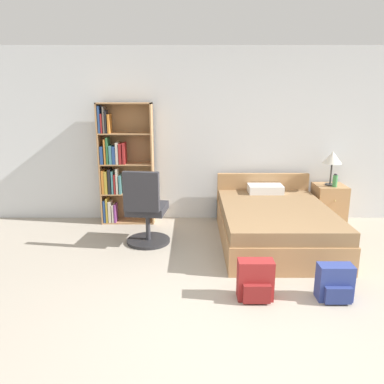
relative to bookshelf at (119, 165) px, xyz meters
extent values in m
plane|color=#A39989|center=(1.59, -3.01, -0.89)|extent=(14.00, 14.00, 0.00)
cube|color=silver|center=(1.59, 0.22, 0.41)|extent=(9.00, 0.06, 2.60)
cube|color=#AD7F51|center=(-0.28, -0.01, 0.02)|extent=(0.02, 0.28, 1.80)
cube|color=#AD7F51|center=(0.49, -0.01, 0.02)|extent=(0.02, 0.28, 1.80)
cube|color=#936C45|center=(0.11, 0.12, 0.02)|extent=(0.79, 0.01, 1.80)
cube|color=#AD7F51|center=(0.11, -0.01, -0.88)|extent=(0.75, 0.26, 0.02)
cube|color=navy|center=(-0.24, -0.03, -0.69)|extent=(0.03, 0.22, 0.34)
cube|color=gold|center=(-0.21, -0.04, -0.68)|extent=(0.03, 0.19, 0.38)
cube|color=beige|center=(-0.17, -0.05, -0.70)|extent=(0.04, 0.17, 0.33)
cube|color=beige|center=(-0.12, -0.04, -0.73)|extent=(0.03, 0.19, 0.27)
cube|color=#7A387F|center=(-0.09, -0.04, -0.73)|extent=(0.03, 0.19, 0.28)
cube|color=#AD7F51|center=(0.11, -0.01, -0.42)|extent=(0.75, 0.26, 0.02)
cube|color=orange|center=(-0.24, -0.05, -0.24)|extent=(0.04, 0.17, 0.35)
cube|color=gold|center=(-0.20, -0.05, -0.24)|extent=(0.04, 0.18, 0.34)
cube|color=black|center=(-0.15, -0.03, -0.23)|extent=(0.04, 0.21, 0.37)
cube|color=teal|center=(-0.10, -0.04, -0.24)|extent=(0.03, 0.19, 0.34)
cube|color=maroon|center=(-0.07, -0.05, -0.27)|extent=(0.02, 0.18, 0.29)
cube|color=beige|center=(-0.03, -0.06, -0.23)|extent=(0.03, 0.15, 0.38)
cube|color=teal|center=(0.01, -0.03, -0.28)|extent=(0.03, 0.20, 0.28)
cube|color=#AD7F51|center=(0.11, -0.01, 0.03)|extent=(0.75, 0.26, 0.02)
cube|color=navy|center=(-0.24, -0.04, 0.16)|extent=(0.04, 0.18, 0.26)
cube|color=orange|center=(-0.19, -0.03, 0.22)|extent=(0.03, 0.20, 0.36)
cube|color=#2D6638|center=(-0.15, -0.03, 0.23)|extent=(0.03, 0.20, 0.39)
cube|color=teal|center=(-0.11, -0.05, 0.17)|extent=(0.04, 0.17, 0.27)
cube|color=navy|center=(-0.06, -0.04, 0.17)|extent=(0.04, 0.18, 0.26)
cube|color=beige|center=(-0.01, -0.03, 0.19)|extent=(0.04, 0.20, 0.31)
cube|color=maroon|center=(0.03, -0.03, 0.18)|extent=(0.04, 0.20, 0.30)
cube|color=maroon|center=(0.09, -0.03, 0.19)|extent=(0.03, 0.21, 0.31)
cube|color=#AD7F51|center=(0.11, -0.01, 0.48)|extent=(0.75, 0.26, 0.02)
cube|color=navy|center=(-0.24, -0.03, 0.68)|extent=(0.03, 0.21, 0.39)
cube|color=maroon|center=(-0.21, -0.03, 0.62)|extent=(0.02, 0.20, 0.27)
cube|color=#665B51|center=(-0.18, -0.03, 0.67)|extent=(0.02, 0.20, 0.38)
cube|color=black|center=(-0.15, -0.06, 0.65)|extent=(0.02, 0.16, 0.32)
cube|color=orange|center=(-0.11, -0.04, 0.62)|extent=(0.03, 0.20, 0.27)
cube|color=#AD7F51|center=(0.11, -0.01, 0.91)|extent=(0.79, 0.28, 0.02)
cube|color=#AD7F51|center=(2.17, -0.88, -0.72)|extent=(1.39, 1.96, 0.34)
cube|color=olive|center=(2.17, -0.88, -0.47)|extent=(1.36, 1.92, 0.16)
cube|color=#AD7F51|center=(2.17, 0.06, -0.51)|extent=(1.39, 0.08, 0.75)
cube|color=white|center=(2.17, -0.15, -0.33)|extent=(0.50, 0.30, 0.12)
cylinder|color=#232326|center=(0.50, -0.84, -0.87)|extent=(0.57, 0.57, 0.04)
cylinder|color=#333338|center=(0.50, -0.84, -0.66)|extent=(0.06, 0.06, 0.38)
cube|color=#2D2D33|center=(0.50, -0.84, -0.42)|extent=(0.54, 0.54, 0.10)
cube|color=#2D2D33|center=(0.46, -1.12, -0.12)|extent=(0.45, 0.14, 0.49)
cube|color=#AD7F51|center=(3.16, -0.07, -0.59)|extent=(0.44, 0.44, 0.60)
sphere|color=tan|center=(3.16, -0.31, -0.47)|extent=(0.02, 0.02, 0.02)
cylinder|color=#333333|center=(3.15, -0.07, -0.28)|extent=(0.15, 0.15, 0.02)
cylinder|color=#333333|center=(3.15, -0.07, -0.11)|extent=(0.02, 0.02, 0.31)
cone|color=silver|center=(3.15, -0.07, 0.13)|extent=(0.27, 0.27, 0.17)
cylinder|color=#3F8C4C|center=(3.17, -0.18, -0.20)|extent=(0.07, 0.07, 0.18)
cylinder|color=#2D2D33|center=(3.17, -0.18, -0.10)|extent=(0.04, 0.04, 0.02)
cube|color=navy|center=(2.44, -2.28, -0.71)|extent=(0.33, 0.16, 0.35)
cube|color=navy|center=(2.44, -2.39, -0.79)|extent=(0.25, 0.06, 0.16)
cube|color=maroon|center=(1.69, -2.27, -0.69)|extent=(0.34, 0.16, 0.39)
cube|color=maroon|center=(1.69, -2.38, -0.78)|extent=(0.26, 0.06, 0.18)
camera|label=1|loc=(1.08, -5.51, 1.01)|focal=35.00mm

